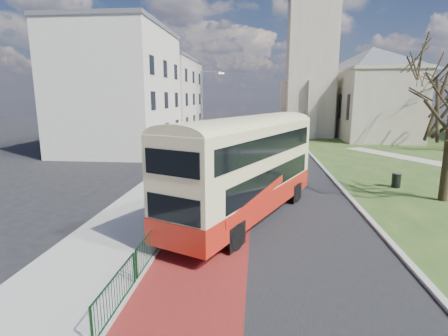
# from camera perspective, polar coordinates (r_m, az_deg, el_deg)

# --- Properties ---
(ground) EXTENTS (160.00, 160.00, 0.00)m
(ground) POSITION_cam_1_polar(r_m,az_deg,el_deg) (15.87, 2.49, -9.76)
(ground) COLOR black
(ground) RESTS_ON ground
(road_carriageway) EXTENTS (9.00, 120.00, 0.01)m
(road_carriageway) POSITION_cam_1_polar(r_m,az_deg,el_deg) (35.25, 6.72, 2.07)
(road_carriageway) COLOR black
(road_carriageway) RESTS_ON ground
(bus_lane) EXTENTS (3.40, 120.00, 0.01)m
(bus_lane) POSITION_cam_1_polar(r_m,az_deg,el_deg) (35.29, 2.34, 2.15)
(bus_lane) COLOR #591414
(bus_lane) RESTS_ON ground
(pavement_west) EXTENTS (4.00, 120.00, 0.12)m
(pavement_west) POSITION_cam_1_polar(r_m,az_deg,el_deg) (35.70, -3.77, 2.33)
(pavement_west) COLOR gray
(pavement_west) RESTS_ON ground
(kerb_west) EXTENTS (0.25, 120.00, 0.13)m
(kerb_west) POSITION_cam_1_polar(r_m,az_deg,el_deg) (35.43, -0.57, 2.30)
(kerb_west) COLOR #999993
(kerb_west) RESTS_ON ground
(kerb_east) EXTENTS (0.25, 80.00, 0.13)m
(kerb_east) POSITION_cam_1_polar(r_m,az_deg,el_deg) (37.58, 13.71, 2.50)
(kerb_east) COLOR #999993
(kerb_east) RESTS_ON ground
(pedestrian_railing) EXTENTS (0.07, 24.00, 1.12)m
(pedestrian_railing) POSITION_cam_1_polar(r_m,az_deg,el_deg) (19.83, -5.41, -3.74)
(pedestrian_railing) COLOR #0B3416
(pedestrian_railing) RESTS_ON ground
(gothic_church) EXTENTS (16.38, 18.00, 40.00)m
(gothic_church) POSITION_cam_1_polar(r_m,az_deg,el_deg) (54.57, 19.08, 18.71)
(gothic_church) COLOR gray
(gothic_church) RESTS_ON ground
(street_block_near) EXTENTS (10.30, 14.30, 13.00)m
(street_block_near) POSITION_cam_1_polar(r_m,az_deg,el_deg) (39.63, -16.66, 12.16)
(street_block_near) COLOR beige
(street_block_near) RESTS_ON ground
(street_block_far) EXTENTS (10.30, 16.30, 11.50)m
(street_block_far) POSITION_cam_1_polar(r_m,az_deg,el_deg) (54.79, -10.23, 11.37)
(street_block_far) COLOR beige
(street_block_far) RESTS_ON ground
(streetlamp) EXTENTS (2.13, 0.18, 8.00)m
(streetlamp) POSITION_cam_1_polar(r_m,az_deg,el_deg) (33.18, -3.31, 9.51)
(streetlamp) COLOR gray
(streetlamp) RESTS_ON pavement_west
(bus) EXTENTS (6.97, 11.30, 4.69)m
(bus) POSITION_cam_1_polar(r_m,az_deg,el_deg) (16.39, 3.77, 0.67)
(bus) COLOR #B41D10
(bus) RESTS_ON ground
(litter_bin) EXTENTS (0.66, 0.66, 0.95)m
(litter_bin) POSITION_cam_1_polar(r_m,az_deg,el_deg) (25.03, 26.32, -1.76)
(litter_bin) COLOR black
(litter_bin) RESTS_ON grass_green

